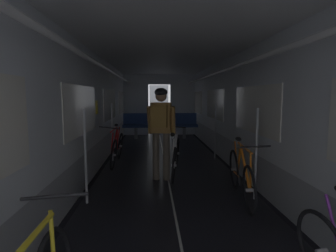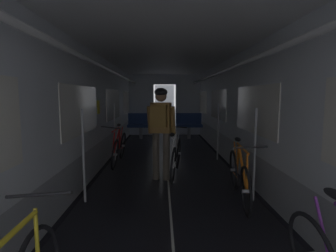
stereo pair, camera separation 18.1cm
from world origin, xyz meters
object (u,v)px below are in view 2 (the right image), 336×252
object	(u,v)px
bicycle_orange	(239,176)
person_cyclist_aisle	(161,124)
bicycle_white_in_aisle	(176,156)
bicycle_red	(119,148)
bench_seat_far_left	(141,123)
bench_seat_far_right	(189,123)

from	to	relation	value
bicycle_orange	person_cyclist_aisle	size ratio (longest dim) A/B	0.98
bicycle_white_in_aisle	bicycle_red	bearing A→B (deg)	143.37
bench_seat_far_left	person_cyclist_aisle	size ratio (longest dim) A/B	0.57
bench_seat_far_left	person_cyclist_aisle	world-z (taller)	person_cyclist_aisle
person_cyclist_aisle	bicycle_white_in_aisle	distance (m)	0.80
bench_seat_far_left	bicycle_red	size ratio (longest dim) A/B	0.58
bench_seat_far_left	bench_seat_far_right	xyz separation A→B (m)	(1.80, 0.00, 0.00)
person_cyclist_aisle	bicycle_white_in_aisle	size ratio (longest dim) A/B	1.03
bench_seat_far_left	bicycle_orange	size ratio (longest dim) A/B	0.58
bicycle_red	bicycle_white_in_aisle	distance (m)	1.60
bicycle_red	person_cyclist_aisle	xyz separation A→B (m)	(0.99, -1.22, 0.69)
bicycle_orange	bicycle_white_in_aisle	bearing A→B (deg)	124.14
bench_seat_far_right	person_cyclist_aisle	xyz separation A→B (m)	(-1.03, -4.94, 0.50)
bicycle_red	bench_seat_far_right	bearing A→B (deg)	61.47
bicycle_orange	bicycle_red	bearing A→B (deg)	133.84
bicycle_orange	bicycle_red	size ratio (longest dim) A/B	1.00
bicycle_red	bicycle_white_in_aisle	world-z (taller)	bicycle_red
bicycle_orange	bench_seat_far_left	bearing A→B (deg)	108.08
bench_seat_far_right	bicycle_orange	bearing A→B (deg)	-88.56
bench_seat_far_right	person_cyclist_aisle	distance (m)	5.07
bench_seat_far_right	bench_seat_far_left	bearing A→B (deg)	180.00
bench_seat_far_left	bicycle_orange	distance (m)	6.28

